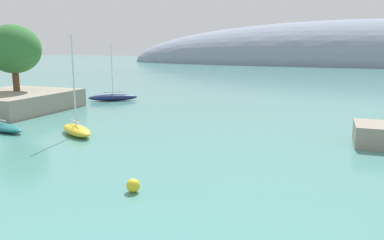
# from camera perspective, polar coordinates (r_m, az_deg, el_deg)

# --- Properties ---
(shore_outcrop) EXTENTS (13.58, 14.44, 2.55)m
(shore_outcrop) POSITION_cam_1_polar(r_m,az_deg,el_deg) (58.20, -25.27, 2.58)
(shore_outcrop) COLOR gray
(shore_outcrop) RESTS_ON ground
(tree_clump_shore) EXTENTS (7.43, 7.43, 9.18)m
(tree_clump_shore) POSITION_cam_1_polar(r_m,az_deg,el_deg) (58.83, -25.28, 9.60)
(tree_clump_shore) COLOR brown
(tree_clump_shore) RESTS_ON shore_outcrop
(distant_ridge) EXTENTS (248.98, 64.57, 42.38)m
(distant_ridge) POSITION_cam_1_polar(r_m,az_deg,el_deg) (201.11, 25.09, 7.54)
(distant_ridge) COLOR gray
(distant_ridge) RESTS_ON ground
(sailboat_navy_mid_mooring) EXTENTS (7.49, 5.70, 9.16)m
(sailboat_navy_mid_mooring) POSITION_cam_1_polar(r_m,az_deg,el_deg) (63.22, -11.79, 3.37)
(sailboat_navy_mid_mooring) COLOR navy
(sailboat_navy_mid_mooring) RESTS_ON water
(sailboat_yellow_outer_mooring) EXTENTS (5.76, 4.59, 9.90)m
(sailboat_yellow_outer_mooring) POSITION_cam_1_polar(r_m,az_deg,el_deg) (39.72, -16.95, -1.36)
(sailboat_yellow_outer_mooring) COLOR yellow
(sailboat_yellow_outer_mooring) RESTS_ON water
(mooring_buoy_yellow) EXTENTS (0.85, 0.85, 0.85)m
(mooring_buoy_yellow) POSITION_cam_1_polar(r_m,az_deg,el_deg) (23.78, -8.83, -9.70)
(mooring_buoy_yellow) COLOR yellow
(mooring_buoy_yellow) RESTS_ON water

